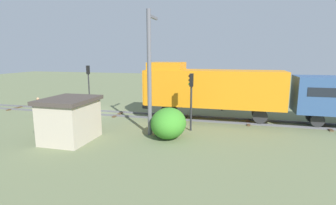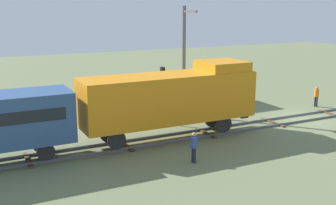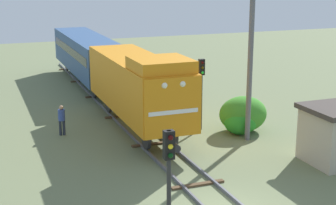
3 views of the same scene
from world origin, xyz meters
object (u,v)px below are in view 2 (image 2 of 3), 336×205
Objects in this scene: worker_near_track at (316,95)px; worker_by_signal at (194,145)px; relay_hut at (215,87)px; locomotive at (172,96)px; traffic_signal_mid at (163,85)px; catenary_mast at (184,59)px.

worker_near_track and worker_by_signal have the same top height.
worker_near_track is at bearing -127.19° from relay_hut.
locomotive is 6.82× the size of worker_near_track.
worker_by_signal is at bearing 142.95° from relay_hut.
catenary_mast is (1.54, -2.54, 1.52)m from traffic_signal_mid.
locomotive is 6.82× the size of worker_by_signal.
worker_by_signal is (-6.60, 15.55, 0.00)m from worker_near_track.
catenary_mast is at bearing -35.77° from locomotive.
worker_near_track is at bearing -80.76° from locomotive.
catenary_mast is 2.36× the size of relay_hut.
locomotive is at bearing 133.05° from relay_hut.
locomotive reaches higher than worker_by_signal.
locomotive is 4.63m from worker_by_signal.
locomotive reaches higher than relay_hut.
relay_hut is (7.50, -8.03, -1.38)m from locomotive.
catenary_mast is 5.95m from relay_hut.
worker_near_track is 11.96m from catenary_mast.
catenary_mast is (4.94, -3.56, 1.60)m from locomotive.
traffic_signal_mid reaches higher than worker_near_track.
worker_near_track is (2.40, -14.75, -1.78)m from locomotive.
traffic_signal_mid is at bearing 120.31° from relay_hut.
relay_hut is at bearing -59.69° from traffic_signal_mid.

